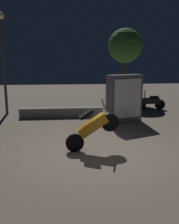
{
  "coord_description": "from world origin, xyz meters",
  "views": [
    {
      "loc": [
        -0.92,
        -7.15,
        2.81
      ],
      "look_at": [
        -0.16,
        1.16,
        1.0
      ],
      "focal_mm": 40.18,
      "sensor_mm": 36.0,
      "label": 1
    }
  ],
  "objects_px": {
    "motorcycle_black_parked_left": "(151,102)",
    "streetlamp_near": "(3,51)",
    "kiosk_billboard": "(124,99)",
    "motorcycle_orange_foreground": "(92,127)"
  },
  "relations": [
    {
      "from": "kiosk_billboard",
      "to": "motorcycle_orange_foreground",
      "type": "bearing_deg",
      "value": 40.62
    },
    {
      "from": "streetlamp_near",
      "to": "kiosk_billboard",
      "type": "bearing_deg",
      "value": -22.14
    },
    {
      "from": "motorcycle_black_parked_left",
      "to": "streetlamp_near",
      "type": "relative_size",
      "value": 0.33
    },
    {
      "from": "motorcycle_orange_foreground",
      "to": "streetlamp_near",
      "type": "relative_size",
      "value": 0.33
    },
    {
      "from": "motorcycle_orange_foreground",
      "to": "streetlamp_near",
      "type": "xyz_separation_m",
      "value": [
        -3.84,
        5.64,
        2.41
      ]
    },
    {
      "from": "streetlamp_near",
      "to": "motorcycle_black_parked_left",
      "type": "bearing_deg",
      "value": 1.58
    },
    {
      "from": "motorcycle_orange_foreground",
      "to": "kiosk_billboard",
      "type": "bearing_deg",
      "value": 56.12
    },
    {
      "from": "motorcycle_black_parked_left",
      "to": "kiosk_billboard",
      "type": "bearing_deg",
      "value": 48.33
    },
    {
      "from": "streetlamp_near",
      "to": "kiosk_billboard",
      "type": "xyz_separation_m",
      "value": [
        5.6,
        -2.28,
        -2.1
      ]
    },
    {
      "from": "streetlamp_near",
      "to": "kiosk_billboard",
      "type": "height_order",
      "value": "streetlamp_near"
    }
  ]
}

